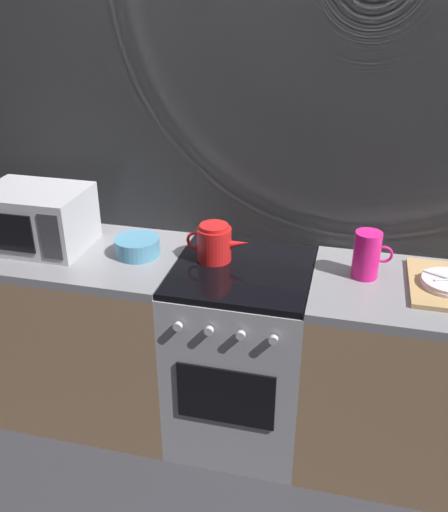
% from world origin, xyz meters
% --- Properties ---
extents(ground_plane, '(8.00, 8.00, 0.00)m').
position_xyz_m(ground_plane, '(0.00, 0.00, 0.00)').
color(ground_plane, '#2D2D33').
extents(back_wall, '(3.60, 0.05, 2.40)m').
position_xyz_m(back_wall, '(0.00, 0.32, 1.20)').
color(back_wall, gray).
rests_on(back_wall, ground_plane).
extents(counter_left, '(1.20, 0.60, 0.90)m').
position_xyz_m(counter_left, '(-0.90, 0.00, 0.45)').
color(counter_left, '#997251').
rests_on(counter_left, ground_plane).
extents(stove_unit, '(0.60, 0.63, 0.90)m').
position_xyz_m(stove_unit, '(-0.00, -0.00, 0.45)').
color(stove_unit, '#9E9EA3').
rests_on(stove_unit, ground_plane).
extents(counter_right, '(1.20, 0.60, 0.90)m').
position_xyz_m(counter_right, '(0.90, 0.00, 0.45)').
color(counter_right, '#997251').
rests_on(counter_right, ground_plane).
extents(microwave, '(0.46, 0.35, 0.27)m').
position_xyz_m(microwave, '(-0.96, 0.01, 1.04)').
color(microwave, '#B2B2B7').
rests_on(microwave, counter_left).
extents(kettle, '(0.28, 0.15, 0.17)m').
position_xyz_m(kettle, '(-0.14, 0.05, 0.98)').
color(kettle, red).
rests_on(kettle, stove_unit).
extents(mixing_bowl, '(0.20, 0.20, 0.08)m').
position_xyz_m(mixing_bowl, '(-0.48, 0.02, 0.94)').
color(mixing_bowl, teal).
rests_on(mixing_bowl, counter_left).
extents(pitcher, '(0.16, 0.11, 0.20)m').
position_xyz_m(pitcher, '(0.51, 0.05, 1.00)').
color(pitcher, '#E5197A').
rests_on(pitcher, counter_right).
extents(dish_pile, '(0.30, 0.40, 0.06)m').
position_xyz_m(dish_pile, '(0.84, 0.03, 0.92)').
color(dish_pile, tan).
rests_on(dish_pile, counter_right).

